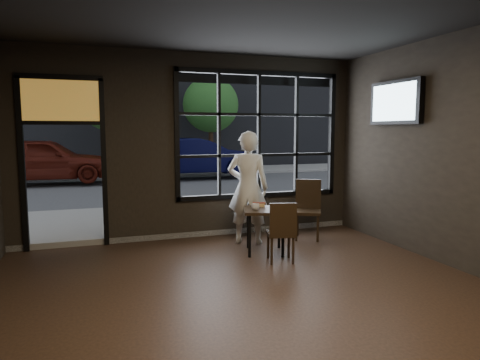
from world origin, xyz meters
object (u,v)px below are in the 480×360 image
object	(u,v)px
cafe_table	(265,231)
navy_car	(199,157)
man	(248,188)
chair_near	(281,231)

from	to	relation	value
cafe_table	navy_car	world-z (taller)	navy_car
navy_car	man	bearing A→B (deg)	171.25
chair_near	navy_car	size ratio (longest dim) A/B	0.20
cafe_table	chair_near	xyz separation A→B (m)	(0.05, -0.48, 0.10)
cafe_table	navy_car	distance (m)	10.31
man	navy_car	bearing A→B (deg)	-71.61
navy_car	cafe_table	bearing A→B (deg)	172.07
man	navy_car	xyz separation A→B (m)	(1.41, 9.59, -0.10)
chair_near	man	size ratio (longest dim) A/B	0.47
cafe_table	man	xyz separation A→B (m)	(-0.06, 0.63, 0.59)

